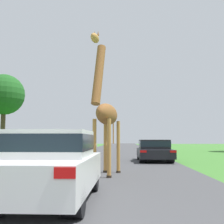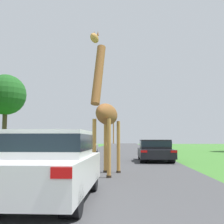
% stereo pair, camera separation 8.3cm
% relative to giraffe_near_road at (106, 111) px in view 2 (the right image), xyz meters
% --- Properties ---
extents(road, '(7.79, 120.00, 0.00)m').
position_rel_giraffe_near_road_xyz_m(road, '(-0.12, 20.59, -2.41)').
color(road, '#424244').
rests_on(road, ground).
extents(giraffe_near_road, '(1.05, 2.98, 5.09)m').
position_rel_giraffe_near_road_xyz_m(giraffe_near_road, '(0.00, 0.00, 0.00)').
color(giraffe_near_road, '#B77F3D').
rests_on(giraffe_near_road, ground).
extents(car_lead_maroon, '(1.77, 4.25, 1.55)m').
position_rel_giraffe_near_road_xyz_m(car_lead_maroon, '(-0.88, -4.38, -1.60)').
color(car_lead_maroon, silver).
rests_on(car_lead_maroon, ground).
extents(car_queue_right, '(1.97, 4.32, 1.32)m').
position_rel_giraffe_near_road_xyz_m(car_queue_right, '(2.54, 6.99, -1.71)').
color(car_queue_right, black).
rests_on(car_queue_right, ground).
extents(car_queue_left, '(1.85, 4.64, 1.38)m').
position_rel_giraffe_near_road_xyz_m(car_queue_left, '(-2.88, 14.47, -1.68)').
color(car_queue_left, gray).
rests_on(car_queue_left, ground).
extents(tree_far_right, '(3.93, 3.93, 7.62)m').
position_rel_giraffe_near_road_xyz_m(tree_far_right, '(-10.95, 15.78, 3.20)').
color(tree_far_right, '#4C3828').
rests_on(tree_far_right, ground).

